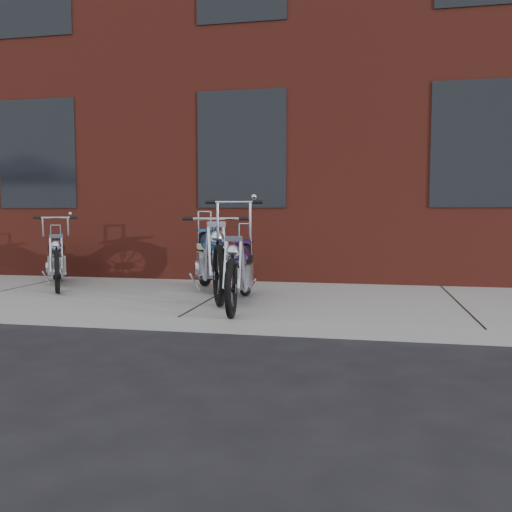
# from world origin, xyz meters

# --- Properties ---
(ground) EXTENTS (120.00, 120.00, 0.00)m
(ground) POSITION_xyz_m (0.00, 0.00, 0.00)
(ground) COLOR #24232A
(ground) RESTS_ON ground
(sidewalk) EXTENTS (22.00, 3.00, 0.15)m
(sidewalk) POSITION_xyz_m (0.00, 1.50, 0.07)
(sidewalk) COLOR gray
(sidewalk) RESTS_ON ground
(building_brick) EXTENTS (22.00, 10.00, 8.00)m
(building_brick) POSITION_xyz_m (0.00, 8.00, 4.00)
(building_brick) COLOR maroon
(building_brick) RESTS_ON ground
(chopper_purple) EXTENTS (0.52, 2.15, 1.21)m
(chopper_purple) POSITION_xyz_m (0.46, 0.85, 0.54)
(chopper_purple) COLOR black
(chopper_purple) RESTS_ON sidewalk
(chopper_blue) EXTENTS (1.06, 2.37, 1.09)m
(chopper_blue) POSITION_xyz_m (-0.10, 1.57, 0.60)
(chopper_blue) COLOR black
(chopper_blue) RESTS_ON sidewalk
(chopper_third) EXTENTS (1.14, 1.77, 1.03)m
(chopper_third) POSITION_xyz_m (-2.53, 1.91, 0.51)
(chopper_third) COLOR black
(chopper_third) RESTS_ON sidewalk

